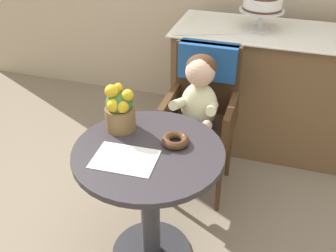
{
  "coord_description": "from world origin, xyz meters",
  "views": [
    {
      "loc": [
        0.53,
        -1.4,
        1.82
      ],
      "look_at": [
        0.05,
        0.15,
        0.77
      ],
      "focal_mm": 42.53,
      "sensor_mm": 36.0,
      "label": 1
    }
  ],
  "objects_px": {
    "cafe_table": "(149,184)",
    "wicker_chair": "(203,97)",
    "flower_vase": "(120,109)",
    "seated_child": "(198,104)",
    "donut_front": "(175,140)",
    "tiered_cake_stand": "(263,0)"
  },
  "relations": [
    {
      "from": "flower_vase",
      "to": "tiered_cake_stand",
      "type": "xyz_separation_m",
      "value": [
        0.54,
        1.17,
        0.26
      ]
    },
    {
      "from": "seated_child",
      "to": "donut_front",
      "type": "distance_m",
      "value": 0.48
    },
    {
      "from": "wicker_chair",
      "to": "flower_vase",
      "type": "height_order",
      "value": "flower_vase"
    },
    {
      "from": "cafe_table",
      "to": "flower_vase",
      "type": "height_order",
      "value": "flower_vase"
    },
    {
      "from": "cafe_table",
      "to": "wicker_chair",
      "type": "bearing_deg",
      "value": 81.82
    },
    {
      "from": "donut_front",
      "to": "flower_vase",
      "type": "bearing_deg",
      "value": 171.4
    },
    {
      "from": "donut_front",
      "to": "cafe_table",
      "type": "bearing_deg",
      "value": -141.46
    },
    {
      "from": "seated_child",
      "to": "tiered_cake_stand",
      "type": "height_order",
      "value": "tiered_cake_stand"
    },
    {
      "from": "donut_front",
      "to": "seated_child",
      "type": "bearing_deg",
      "value": 90.47
    },
    {
      "from": "cafe_table",
      "to": "flower_vase",
      "type": "relative_size",
      "value": 2.91
    },
    {
      "from": "cafe_table",
      "to": "wicker_chair",
      "type": "relative_size",
      "value": 0.75
    },
    {
      "from": "donut_front",
      "to": "flower_vase",
      "type": "relative_size",
      "value": 0.54
    },
    {
      "from": "seated_child",
      "to": "tiered_cake_stand",
      "type": "xyz_separation_m",
      "value": [
        0.24,
        0.74,
        0.42
      ]
    },
    {
      "from": "cafe_table",
      "to": "tiered_cake_stand",
      "type": "xyz_separation_m",
      "value": [
        0.35,
        1.3,
        0.59
      ]
    },
    {
      "from": "wicker_chair",
      "to": "seated_child",
      "type": "height_order",
      "value": "seated_child"
    },
    {
      "from": "seated_child",
      "to": "wicker_chair",
      "type": "bearing_deg",
      "value": 90.0
    },
    {
      "from": "wicker_chair",
      "to": "donut_front",
      "type": "bearing_deg",
      "value": -92.57
    },
    {
      "from": "cafe_table",
      "to": "wicker_chair",
      "type": "distance_m",
      "value": 0.74
    },
    {
      "from": "seated_child",
      "to": "flower_vase",
      "type": "bearing_deg",
      "value": -124.42
    },
    {
      "from": "cafe_table",
      "to": "seated_child",
      "type": "xyz_separation_m",
      "value": [
        0.1,
        0.56,
        0.17
      ]
    },
    {
      "from": "seated_child",
      "to": "flower_vase",
      "type": "relative_size",
      "value": 2.94
    },
    {
      "from": "donut_front",
      "to": "flower_vase",
      "type": "distance_m",
      "value": 0.32
    }
  ]
}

